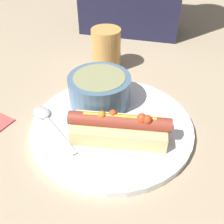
% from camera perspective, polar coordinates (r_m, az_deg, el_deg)
% --- Properties ---
extents(ground_plane, '(4.00, 4.00, 0.00)m').
position_cam_1_polar(ground_plane, '(0.49, 0.00, -3.59)').
color(ground_plane, tan).
extents(dinner_plate, '(0.30, 0.30, 0.01)m').
position_cam_1_polar(dinner_plate, '(0.49, 0.00, -3.01)').
color(dinner_plate, white).
rests_on(dinner_plate, ground_plane).
extents(hot_dog, '(0.17, 0.08, 0.06)m').
position_cam_1_polar(hot_dog, '(0.44, 1.67, -3.48)').
color(hot_dog, '#E5C17F').
rests_on(hot_dog, dinner_plate).
extents(soup_bowl, '(0.12, 0.12, 0.06)m').
position_cam_1_polar(soup_bowl, '(0.52, -2.71, 5.21)').
color(soup_bowl, slate).
rests_on(soup_bowl, dinner_plate).
extents(spoon, '(0.13, 0.11, 0.01)m').
position_cam_1_polar(spoon, '(0.51, -14.22, -1.24)').
color(spoon, '#B7B7BC').
rests_on(spoon, dinner_plate).
extents(drinking_glass, '(0.07, 0.07, 0.10)m').
position_cam_1_polar(drinking_glass, '(0.65, -1.27, 13.42)').
color(drinking_glass, '#D8994C').
rests_on(drinking_glass, ground_plane).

